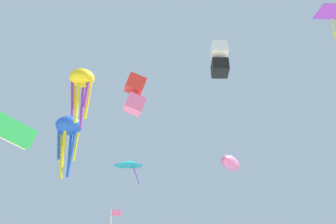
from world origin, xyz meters
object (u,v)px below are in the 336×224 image
object	(u,v)px
kite_inflatable_pink	(230,163)
kite_box_red	(135,95)
kite_box_white	(219,59)
kite_diamond_purple	(331,13)
kite_octopus_yellow	(82,81)
kite_delta_teal	(128,163)
kite_octopus_blue	(69,129)

from	to	relation	value
kite_inflatable_pink	kite_box_red	bearing A→B (deg)	160.86
kite_box_white	kite_box_red	bearing A→B (deg)	27.25
kite_diamond_purple	kite_octopus_yellow	world-z (taller)	kite_diamond_purple
kite_inflatable_pink	kite_box_red	xyz separation A→B (m)	(-10.21, -9.94, 3.85)
kite_diamond_purple	kite_box_red	xyz separation A→B (m)	(-16.89, 2.51, -7.01)
kite_diamond_purple	kite_octopus_yellow	size ratio (longest dim) A/B	0.58
kite_octopus_yellow	kite_delta_teal	bearing A→B (deg)	-67.77
kite_delta_teal	kite_octopus_yellow	size ratio (longest dim) A/B	0.98
kite_box_red	kite_octopus_blue	bearing A→B (deg)	-154.58
kite_inflatable_pink	kite_octopus_blue	bearing A→B (deg)	110.00
kite_box_white	kite_delta_teal	world-z (taller)	kite_box_white
kite_delta_teal	kite_inflatable_pink	world-z (taller)	kite_delta_teal
kite_box_white	kite_delta_teal	distance (m)	17.77
kite_box_white	kite_octopus_blue	bearing A→B (deg)	-24.42
kite_octopus_blue	kite_inflatable_pink	xyz separation A→B (m)	(18.30, -2.13, -4.25)
kite_inflatable_pink	kite_octopus_yellow	world-z (taller)	kite_octopus_yellow
kite_box_white	kite_diamond_purple	world-z (taller)	kite_box_white
kite_delta_teal	kite_box_red	world-z (taller)	kite_box_red
kite_delta_teal	kite_diamond_purple	size ratio (longest dim) A/B	1.70
kite_box_white	kite_delta_teal	bearing A→B (deg)	-50.30
kite_diamond_purple	kite_inflatable_pink	bearing A→B (deg)	29.10
kite_box_red	kite_octopus_yellow	size ratio (longest dim) A/B	0.67
kite_inflatable_pink	kite_box_red	size ratio (longest dim) A/B	1.57
kite_box_red	kite_box_white	bearing A→B (deg)	106.60
kite_delta_teal	kite_diamond_purple	bearing A→B (deg)	80.94
kite_box_white	kite_octopus_blue	distance (m)	19.03
kite_box_white	kite_box_red	distance (m)	10.71
kite_diamond_purple	kite_box_white	bearing A→B (deg)	54.44
kite_box_white	kite_delta_teal	size ratio (longest dim) A/B	0.73
kite_delta_teal	kite_inflatable_pink	size ratio (longest dim) A/B	0.93
kite_octopus_yellow	kite_box_red	bearing A→B (deg)	-160.69
kite_inflatable_pink	kite_diamond_purple	world-z (taller)	kite_diamond_purple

